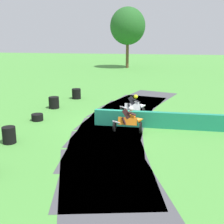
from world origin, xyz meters
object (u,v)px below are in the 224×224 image
tire_stack_mid_b (37,117)px  motorcycle_chase_orange (129,120)px  tire_stack_near (76,94)px  tire_stack_far (9,135)px  tire_stack_mid_a (54,103)px  motorcycle_lead_white (134,106)px

tire_stack_mid_b → motorcycle_chase_orange: bearing=-11.8°
tire_stack_near → tire_stack_mid_b: (-0.64, -6.30, -0.20)m
motorcycle_chase_orange → tire_stack_near: (-5.02, 7.48, -0.25)m
motorcycle_chase_orange → tire_stack_near: 9.01m
motorcycle_chase_orange → tire_stack_far: (-5.46, -2.57, -0.25)m
tire_stack_far → tire_stack_mid_a: bearing=92.1°
motorcycle_lead_white → tire_stack_near: size_ratio=2.14×
tire_stack_near → tire_stack_far: size_ratio=1.00×
motorcycle_lead_white → tire_stack_far: (-5.43, -5.75, -0.24)m
motorcycle_lead_white → tire_stack_mid_b: bearing=-160.5°
tire_stack_near → tire_stack_far: bearing=-92.5°
motorcycle_lead_white → tire_stack_near: (-4.99, 4.31, -0.24)m
tire_stack_mid_b → tire_stack_far: 3.77m
motorcycle_lead_white → tire_stack_mid_b: size_ratio=2.46×
tire_stack_mid_a → motorcycle_lead_white: bearing=-10.4°
tire_stack_mid_a → tire_stack_far: bearing=-87.9°
tire_stack_mid_b → tire_stack_mid_a: bearing=91.0°
tire_stack_mid_b → tire_stack_far: bearing=-87.0°
tire_stack_mid_a → tire_stack_far: same height
tire_stack_mid_b → tire_stack_far: size_ratio=0.87×
tire_stack_near → tire_stack_mid_b: tire_stack_near is taller
motorcycle_chase_orange → tire_stack_mid_a: size_ratio=2.12×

